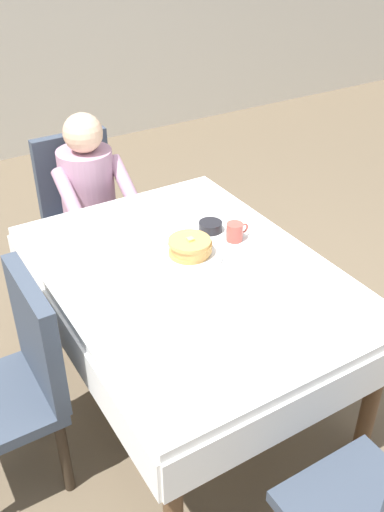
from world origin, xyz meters
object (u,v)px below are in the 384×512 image
Objects in this scene: chair_left_side at (17,375)px; cup_coffee at (235,232)px; dining_table_main at (190,288)px; chair_diner at (82,205)px; diner_person at (91,194)px; spoon_near_edge at (227,295)px; bowl_butter at (210,226)px; fork_left_of_plate at (154,272)px; plate_breakfast at (190,256)px; knife_right_of_plate at (229,247)px; breakfast_stack at (190,247)px.

cup_coffee is at bearing -84.41° from chair_left_side.
dining_table_main is 1.64× the size of chair_diner.
spoon_near_edge is (0.07, -1.24, 0.07)m from diner_person.
cup_coffee is 0.14m from bowl_butter.
fork_left_of_plate is at bearing 84.48° from chair_diner.
plate_breakfast is at bearing -85.32° from fork_left_of_plate.
knife_right_of_plate reaches higher than dining_table_main.
breakfast_stack is at bearing -143.81° from bowl_butter.
spoon_near_edge is (0.07, -1.39, 0.21)m from chair_diner.
plate_breakfast reaches higher than fork_left_of_plate.
spoon_near_edge is at bearing 140.54° from knife_right_of_plate.
dining_table_main is 1.36× the size of diner_person.
knife_right_of_plate and spoon_near_edge have the same top height.
fork_left_of_plate is at bearing -174.72° from cup_coffee.
diner_person is (-0.03, 1.01, 0.02)m from dining_table_main.
fork_left_of_plate is (-0.14, 0.06, 0.09)m from dining_table_main.
knife_right_of_plate is at bearing -86.36° from chair_left_side.
dining_table_main is 0.36m from bowl_butter.
spoon_near_edge is (-0.27, -0.33, -0.04)m from cup_coffee.
spoon_near_edge is at bearing -150.30° from fork_left_of_plate.
fork_left_of_plate is (-0.11, -0.95, 0.07)m from diner_person.
dining_table_main is at bearing -137.51° from bowl_butter.
spoon_near_edge is at bearing -80.29° from dining_table_main.
bowl_butter is 0.61× the size of fork_left_of_plate.
dining_table_main is at bearing -123.00° from breakfast_stack.
breakfast_stack is 0.25m from cup_coffee.
spoon_near_edge is at bearing 93.09° from diner_person.
bowl_butter is 0.42m from fork_left_of_plate.
bowl_butter is at bearing -77.20° from chair_left_side.
spoon_near_edge is at bearing -105.46° from chair_left_side.
diner_person is 5.86× the size of breakfast_stack.
chair_diner reaches higher than breakfast_stack.
bowl_butter is at bearing 109.88° from diner_person.
diner_person is at bearing -36.20° from chair_left_side.
fork_left_of_plate is at bearing 154.47° from dining_table_main.
fork_left_of_plate is (-0.39, -0.17, -0.02)m from bowl_butter.
chair_left_side reaches higher than cup_coffee.
diner_person reaches higher than bowl_butter.
chair_diner is 4.65× the size of knife_right_of_plate.
plate_breakfast is at bearing 95.12° from diner_person.
plate_breakfast is (0.05, 0.08, 0.10)m from dining_table_main.
cup_coffee is 0.75× the size of spoon_near_edge.
chair_left_side is at bearing -173.85° from breakfast_stack.
knife_right_of_plate is (1.02, 0.06, 0.21)m from chair_left_side.
plate_breakfast is 1.40× the size of knife_right_of_plate.
breakfast_stack is at bearing -83.85° from chair_left_side.
chair_diner is 1.13m from fork_left_of_plate.
plate_breakfast is at bearing -123.85° from breakfast_stack.
cup_coffee is (0.33, -1.06, 0.25)m from chair_diner.
plate_breakfast is at bearing 80.15° from knife_right_of_plate.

